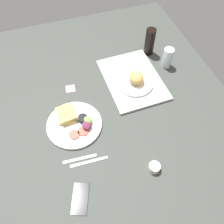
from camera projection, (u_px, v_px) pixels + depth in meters
ground_plane at (106, 116)px, 136.25cm from camera, size 190.00×150.00×3.00cm
serving_tray at (132, 79)px, 149.22cm from camera, size 45.73×34.00×1.60cm
bread_plate_near at (136, 80)px, 144.06cm from camera, size 21.61×21.61×8.23cm
plate_with_salad at (75, 123)px, 130.03cm from camera, size 29.96×29.96×5.40cm
drinking_glass at (167, 58)px, 151.79cm from camera, size 6.23×6.23×13.42cm
soda_bottle at (150, 42)px, 156.78cm from camera, size 6.40×6.40×18.51cm
espresso_cup at (154, 168)px, 115.08cm from camera, size 5.60×5.60×4.00cm
fork at (80, 159)px, 119.57cm from camera, size 2.57×17.06×0.50cm
knife at (89, 162)px, 118.66cm from camera, size 2.39×19.05×0.50cm
cell_phone at (80, 198)px, 108.37cm from camera, size 16.01×11.76×0.80cm
sticky_note at (70, 89)px, 145.92cm from camera, size 6.09×6.09×0.12cm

